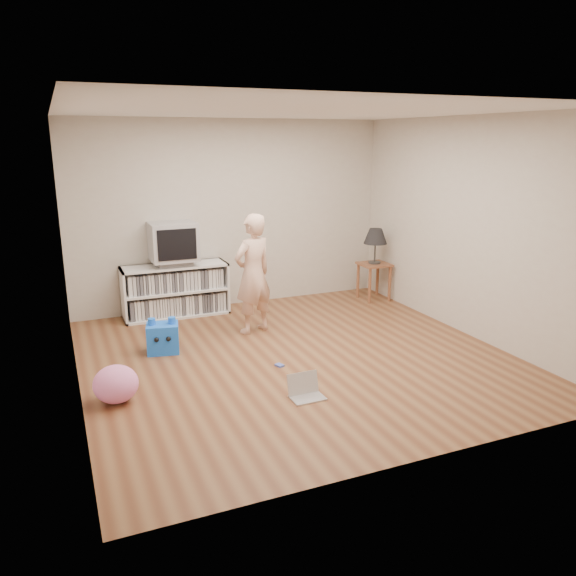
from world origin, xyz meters
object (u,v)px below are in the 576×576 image
Objects in this scene: plush_pink at (116,384)px; table_lamp at (375,237)px; dvd_deck at (174,262)px; person at (253,274)px; media_unit at (175,290)px; side_table at (374,272)px; laptop at (305,391)px; crt_tv at (173,241)px; plush_blue at (163,338)px.

table_lamp is at bearing 27.01° from plush_pink.
person is (0.75, -1.05, 0.00)m from dvd_deck.
table_lamp is (2.88, -0.37, 0.21)m from dvd_deck.
table_lamp reaches higher than media_unit.
person is at bearing -162.42° from side_table.
plush_pink is (-1.63, 0.58, 0.11)m from laptop.
side_table is 2.26m from person.
side_table is 0.53m from table_lamp.
person is (0.75, -1.06, 0.39)m from media_unit.
side_table is at bearing 27.01° from plush_pink.
crt_tv is 1.61m from plush_blue.
crt_tv is 1.31m from person.
crt_tv is 2.74m from plush_pink.
crt_tv is at bearing -74.40° from person.
person reaches higher than dvd_deck.
side_table is at bearing 27.40° from plush_blue.
table_lamp is (2.88, -0.37, -0.08)m from crt_tv.
crt_tv is 1.47× the size of plush_pink.
person is 2.03m from laptop.
dvd_deck reaches higher than plush_blue.
dvd_deck is 1.48m from plush_blue.
person is (-2.14, -0.68, 0.32)m from side_table.
side_table is (2.88, -0.37, -0.32)m from dvd_deck.
laptop is at bearing -79.06° from media_unit.
dvd_deck is at bearing -74.48° from person.
crt_tv reaches higher than side_table.
plush_blue is at bearing -164.22° from table_lamp.
dvd_deck is 1.10× the size of plush_pink.
table_lamp is at bearing 27.40° from plush_blue.
side_table is 1.36× the size of plush_blue.
table_lamp is at bearing -7.63° from media_unit.
crt_tv is 2.97m from side_table.
person is 1.33m from plush_blue.
laptop is 1.74m from plush_pink.
media_unit is at bearing 172.37° from side_table.
person reaches higher than plush_pink.
plush_blue is (-0.43, -1.32, -0.18)m from media_unit.
crt_tv is 1.09× the size of side_table.
table_lamp is at bearing 47.45° from laptop.
crt_tv is (0.00, -0.00, 0.29)m from dvd_deck.
crt_tv is 0.41× the size of person.
media_unit is 0.95× the size of person.
side_table is at bearing 47.45° from laptop.
media_unit is 0.39m from dvd_deck.
person reaches higher than plush_blue.
table_lamp is 0.35× the size of person.
dvd_deck is 2.66m from plush_pink.
crt_tv is 1.17× the size of table_lamp.
crt_tv is at bearing 172.75° from side_table.
table_lamp is 1.26× the size of plush_pink.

